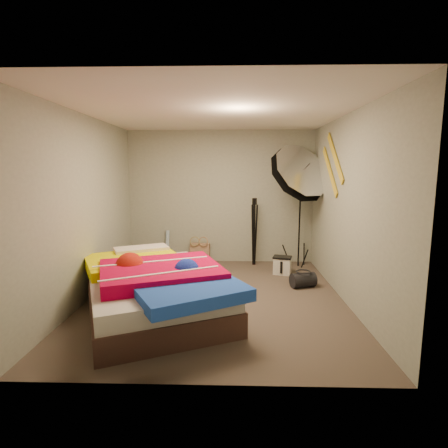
{
  "coord_description": "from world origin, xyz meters",
  "views": [
    {
      "loc": [
        0.25,
        -4.64,
        1.76
      ],
      "look_at": [
        0.1,
        0.6,
        0.95
      ],
      "focal_mm": 28.0,
      "sensor_mm": 36.0,
      "label": 1
    }
  ],
  "objects_px": {
    "camera_tripod": "(254,227)",
    "wrapping_roll": "(167,246)",
    "camera_case": "(282,266)",
    "photo_umbrella": "(297,175)",
    "bed": "(155,287)",
    "duffel_bag": "(303,280)",
    "tote_bag": "(200,253)"
  },
  "relations": [
    {
      "from": "camera_case",
      "to": "camera_tripod",
      "type": "xyz_separation_m",
      "value": [
        -0.45,
        0.59,
        0.58
      ]
    },
    {
      "from": "duffel_bag",
      "to": "bed",
      "type": "distance_m",
      "value": 2.28
    },
    {
      "from": "camera_case",
      "to": "duffel_bag",
      "type": "bearing_deg",
      "value": -55.69
    },
    {
      "from": "tote_bag",
      "to": "duffel_bag",
      "type": "height_order",
      "value": "tote_bag"
    },
    {
      "from": "camera_case",
      "to": "tote_bag",
      "type": "bearing_deg",
      "value": 169.55
    },
    {
      "from": "bed",
      "to": "camera_tripod",
      "type": "relative_size",
      "value": 2.08
    },
    {
      "from": "camera_case",
      "to": "photo_umbrella",
      "type": "xyz_separation_m",
      "value": [
        0.27,
        0.32,
        1.53
      ]
    },
    {
      "from": "bed",
      "to": "tote_bag",
      "type": "bearing_deg",
      "value": 82.29
    },
    {
      "from": "bed",
      "to": "wrapping_roll",
      "type": "bearing_deg",
      "value": 97.17
    },
    {
      "from": "tote_bag",
      "to": "bed",
      "type": "bearing_deg",
      "value": -90.28
    },
    {
      "from": "bed",
      "to": "camera_tripod",
      "type": "distance_m",
      "value": 2.67
    },
    {
      "from": "camera_tripod",
      "to": "wrapping_roll",
      "type": "bearing_deg",
      "value": 175.14
    },
    {
      "from": "duffel_bag",
      "to": "camera_tripod",
      "type": "bearing_deg",
      "value": 100.39
    },
    {
      "from": "duffel_bag",
      "to": "wrapping_roll",
      "type": "bearing_deg",
      "value": 131.28
    },
    {
      "from": "wrapping_roll",
      "to": "bed",
      "type": "relative_size",
      "value": 0.24
    },
    {
      "from": "bed",
      "to": "photo_umbrella",
      "type": "relative_size",
      "value": 1.12
    },
    {
      "from": "tote_bag",
      "to": "camera_tripod",
      "type": "bearing_deg",
      "value": -0.37
    },
    {
      "from": "duffel_bag",
      "to": "bed",
      "type": "xyz_separation_m",
      "value": [
        -2.03,
        -1.0,
        0.21
      ]
    },
    {
      "from": "wrapping_roll",
      "to": "duffel_bag",
      "type": "bearing_deg",
      "value": -31.11
    },
    {
      "from": "wrapping_roll",
      "to": "photo_umbrella",
      "type": "height_order",
      "value": "photo_umbrella"
    },
    {
      "from": "tote_bag",
      "to": "camera_case",
      "type": "bearing_deg",
      "value": -18.97
    },
    {
      "from": "tote_bag",
      "to": "bed",
      "type": "height_order",
      "value": "bed"
    },
    {
      "from": "camera_case",
      "to": "duffel_bag",
      "type": "height_order",
      "value": "camera_case"
    },
    {
      "from": "wrapping_roll",
      "to": "duffel_bag",
      "type": "xyz_separation_m",
      "value": [
        2.34,
        -1.41,
        -0.2
      ]
    },
    {
      "from": "camera_tripod",
      "to": "bed",
      "type": "bearing_deg",
      "value": -120.9
    },
    {
      "from": "wrapping_roll",
      "to": "duffel_bag",
      "type": "height_order",
      "value": "wrapping_roll"
    },
    {
      "from": "camera_tripod",
      "to": "camera_case",
      "type": "bearing_deg",
      "value": -52.85
    },
    {
      "from": "tote_bag",
      "to": "camera_case",
      "type": "distance_m",
      "value": 1.66
    },
    {
      "from": "camera_case",
      "to": "photo_umbrella",
      "type": "bearing_deg",
      "value": 66.08
    },
    {
      "from": "wrapping_roll",
      "to": "bed",
      "type": "height_order",
      "value": "bed"
    },
    {
      "from": "wrapping_roll",
      "to": "camera_case",
      "type": "height_order",
      "value": "wrapping_roll"
    },
    {
      "from": "wrapping_roll",
      "to": "bed",
      "type": "xyz_separation_m",
      "value": [
        0.3,
        -2.41,
        0.01
      ]
    }
  ]
}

